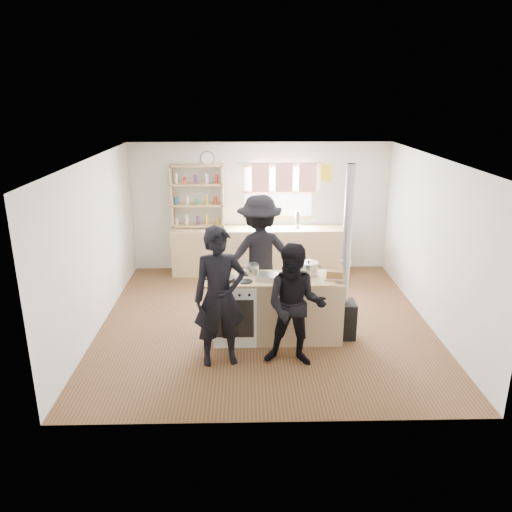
# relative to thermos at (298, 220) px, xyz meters

# --- Properties ---
(ground) EXTENTS (5.00, 5.00, 0.01)m
(ground) POSITION_rel_thermos_xyz_m (-0.71, -2.22, -1.06)
(ground) COLOR brown
(ground) RESTS_ON ground
(back_counter) EXTENTS (3.40, 0.55, 0.90)m
(back_counter) POSITION_rel_thermos_xyz_m (-0.71, 0.00, -0.61)
(back_counter) COLOR tan
(back_counter) RESTS_ON ground
(shelving_unit) EXTENTS (1.00, 0.28, 1.20)m
(shelving_unit) POSITION_rel_thermos_xyz_m (-1.91, 0.12, 0.46)
(shelving_unit) COLOR tan
(shelving_unit) RESTS_ON back_counter
(thermos) EXTENTS (0.10, 0.10, 0.31)m
(thermos) POSITION_rel_thermos_xyz_m (0.00, 0.00, 0.00)
(thermos) COLOR silver
(thermos) RESTS_ON back_counter
(cooking_island) EXTENTS (1.97, 0.64, 0.93)m
(cooking_island) POSITION_rel_thermos_xyz_m (-0.57, -2.77, -0.59)
(cooking_island) COLOR white
(cooking_island) RESTS_ON ground
(skillet_greens) EXTENTS (0.28, 0.28, 0.05)m
(skillet_greens) POSITION_rel_thermos_xyz_m (-1.29, -2.87, -0.10)
(skillet_greens) COLOR black
(skillet_greens) RESTS_ON cooking_island
(roast_tray) EXTENTS (0.39, 0.32, 0.08)m
(roast_tray) POSITION_rel_thermos_xyz_m (-0.68, -2.85, -0.08)
(roast_tray) COLOR silver
(roast_tray) RESTS_ON cooking_island
(stockpot_stove) EXTENTS (0.20, 0.20, 0.17)m
(stockpot_stove) POSITION_rel_thermos_xyz_m (-0.91, -2.63, -0.05)
(stockpot_stove) COLOR #BBBBBD
(stockpot_stove) RESTS_ON cooking_island
(stockpot_counter) EXTENTS (0.28, 0.28, 0.21)m
(stockpot_counter) POSITION_rel_thermos_xyz_m (-0.12, -2.67, -0.03)
(stockpot_counter) COLOR #B2B2B5
(stockpot_counter) RESTS_ON cooking_island
(bread_board) EXTENTS (0.32, 0.26, 0.12)m
(bread_board) POSITION_rel_thermos_xyz_m (0.22, -2.84, -0.08)
(bread_board) COLOR tan
(bread_board) RESTS_ON cooking_island
(flue_heater) EXTENTS (0.35, 0.35, 2.50)m
(flue_heater) POSITION_rel_thermos_xyz_m (0.39, -2.75, -0.41)
(flue_heater) COLOR black
(flue_heater) RESTS_ON ground
(person_near_left) EXTENTS (0.74, 0.56, 1.84)m
(person_near_left) POSITION_rel_thermos_xyz_m (-1.34, -3.42, -0.14)
(person_near_left) COLOR black
(person_near_left) RESTS_ON ground
(person_near_right) EXTENTS (0.89, 0.75, 1.63)m
(person_near_right) POSITION_rel_thermos_xyz_m (-0.38, -3.49, -0.24)
(person_near_right) COLOR black
(person_near_right) RESTS_ON ground
(person_far) EXTENTS (1.36, 0.96, 1.91)m
(person_far) POSITION_rel_thermos_xyz_m (-0.79, -1.83, -0.10)
(person_far) COLOR black
(person_far) RESTS_ON ground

